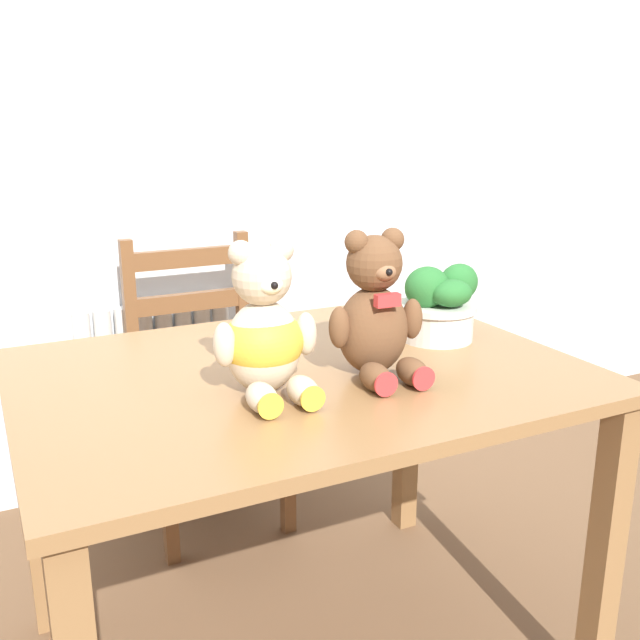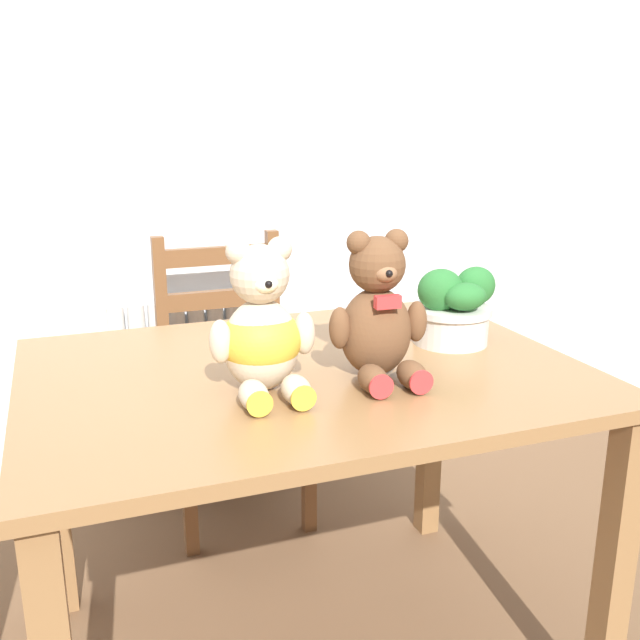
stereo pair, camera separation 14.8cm
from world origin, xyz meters
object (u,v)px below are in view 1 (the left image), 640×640
object	(u,v)px
teddy_bear_left	(264,333)
teddy_bear_right	(376,314)
wooden_chair_behind	(204,387)
potted_plant	(438,304)

from	to	relation	value
teddy_bear_left	teddy_bear_right	world-z (taller)	teddy_bear_right
wooden_chair_behind	potted_plant	bearing A→B (deg)	118.82
teddy_bear_left	potted_plant	world-z (taller)	teddy_bear_left
teddy_bear_left	potted_plant	distance (m)	0.55
teddy_bear_right	potted_plant	xyz separation A→B (m)	(0.28, 0.16, -0.04)
wooden_chair_behind	potted_plant	xyz separation A→B (m)	(0.40, -0.73, 0.41)
wooden_chair_behind	teddy_bear_left	xyz separation A→B (m)	(-0.13, -0.88, 0.44)
wooden_chair_behind	potted_plant	size ratio (longest dim) A/B	4.19
teddy_bear_left	wooden_chair_behind	bearing A→B (deg)	-97.38
teddy_bear_right	potted_plant	distance (m)	0.32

